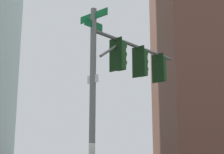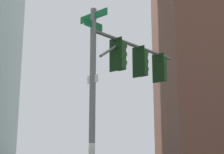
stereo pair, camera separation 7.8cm
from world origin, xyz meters
The scene contains 1 object.
signal_pole_assembly centered at (1.25, 1.48, 4.94)m, with size 3.53×3.92×6.80m.
Camera 2 is at (0.88, -9.96, 2.28)m, focal length 53.54 mm.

